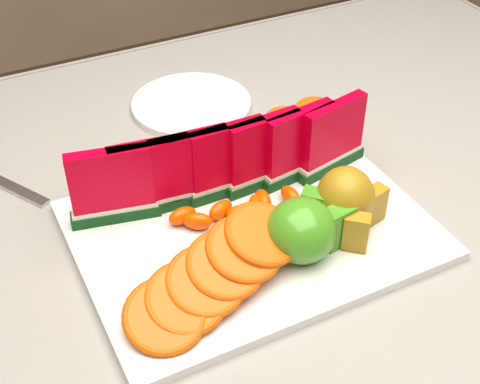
# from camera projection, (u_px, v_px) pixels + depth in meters

# --- Properties ---
(table) EXTENTS (1.40, 0.90, 0.75)m
(table) POSITION_uv_depth(u_px,v_px,m) (199.00, 315.00, 0.83)
(table) COLOR #49301B
(table) RESTS_ON ground
(tablecloth) EXTENTS (1.53, 1.03, 0.20)m
(tablecloth) POSITION_uv_depth(u_px,v_px,m) (197.00, 280.00, 0.79)
(tablecloth) COLOR slate
(tablecloth) RESTS_ON table
(platter) EXTENTS (0.40, 0.30, 0.01)m
(platter) POSITION_uv_depth(u_px,v_px,m) (251.00, 230.00, 0.79)
(platter) COLOR silver
(platter) RESTS_ON tablecloth
(apple_cluster) EXTENTS (0.12, 0.10, 0.07)m
(apple_cluster) POSITION_uv_depth(u_px,v_px,m) (306.00, 228.00, 0.73)
(apple_cluster) COLOR #2E8615
(apple_cluster) RESTS_ON platter
(pear_cluster) EXTENTS (0.09, 0.10, 0.08)m
(pear_cluster) POSITION_uv_depth(u_px,v_px,m) (347.00, 200.00, 0.76)
(pear_cluster) COLOR #A25809
(pear_cluster) RESTS_ON platter
(side_plate) EXTENTS (0.22, 0.22, 0.01)m
(side_plate) POSITION_uv_depth(u_px,v_px,m) (191.00, 104.00, 1.01)
(side_plate) COLOR silver
(side_plate) RESTS_ON tablecloth
(watermelon_row) EXTENTS (0.39, 0.07, 0.10)m
(watermelon_row) POSITION_uv_depth(u_px,v_px,m) (228.00, 162.00, 0.80)
(watermelon_row) COLOR #0E3413
(watermelon_row) RESTS_ON platter
(orange_fan_front) EXTENTS (0.24, 0.14, 0.06)m
(orange_fan_front) POSITION_uv_depth(u_px,v_px,m) (216.00, 273.00, 0.69)
(orange_fan_front) COLOR #D34C0F
(orange_fan_front) RESTS_ON platter
(orange_fan_back) EXTENTS (0.38, 0.11, 0.05)m
(orange_fan_back) POSITION_uv_depth(u_px,v_px,m) (227.00, 150.00, 0.86)
(orange_fan_back) COLOR #D34C0F
(orange_fan_back) RESTS_ON platter
(tangerine_segments) EXTENTS (0.16, 0.05, 0.02)m
(tangerine_segments) POSITION_uv_depth(u_px,v_px,m) (236.00, 209.00, 0.79)
(tangerine_segments) COLOR orange
(tangerine_segments) RESTS_ON platter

